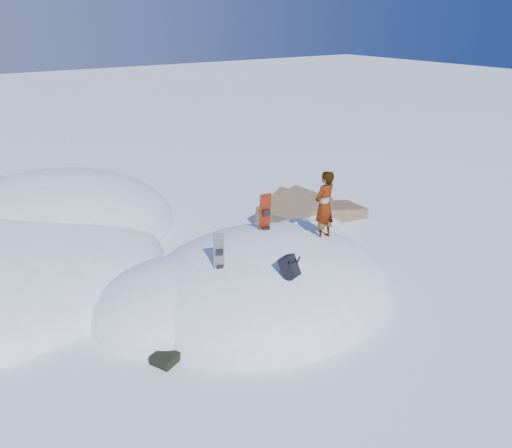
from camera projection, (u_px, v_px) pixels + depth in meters
ground at (266, 292)px, 13.11m from camera, size 120.00×120.00×0.00m
snow_mound at (255, 290)px, 13.20m from camera, size 8.00×6.00×3.00m
rock_outcrop at (303, 224)px, 17.32m from camera, size 4.68×4.41×1.68m
snowboard_red at (265, 222)px, 13.26m from camera, size 0.34×0.25×1.68m
snowboard_dark at (219, 261)px, 11.52m from camera, size 0.34×0.34×1.31m
backpack at (290, 267)px, 11.18m from camera, size 0.48×0.57×0.61m
gear_pile at (170, 353)px, 10.57m from camera, size 0.95×0.75×0.25m
person at (324, 206)px, 12.91m from camera, size 0.76×0.58×1.86m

